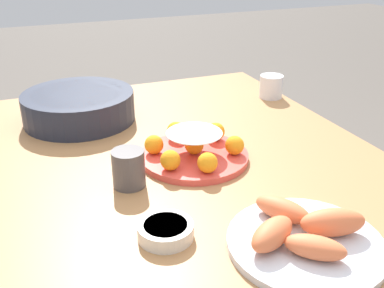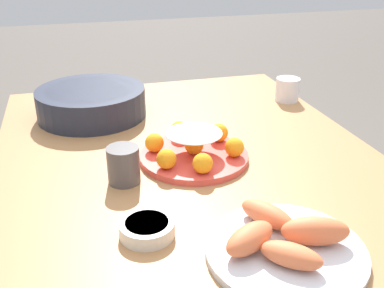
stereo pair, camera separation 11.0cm
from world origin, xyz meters
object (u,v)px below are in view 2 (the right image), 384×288
at_px(sauce_bowl, 147,228).
at_px(seafood_platter, 284,243).
at_px(cake_plate, 194,149).
at_px(cup_near, 287,90).
at_px(cup_far, 123,165).
at_px(serving_bowl, 91,101).
at_px(dining_table, 190,188).

xyz_separation_m(sauce_bowl, seafood_platter, (-0.11, -0.22, 0.01)).
height_order(cake_plate, cup_near, cake_plate).
height_order(cup_near, cup_far, cup_far).
xyz_separation_m(cake_plate, serving_bowl, (0.37, 0.22, 0.02)).
bearing_deg(sauce_bowl, cup_near, -43.89).
height_order(dining_table, cup_near, cup_near).
height_order(sauce_bowl, cup_far, cup_far).
distance_m(seafood_platter, cup_far, 0.40).
relative_size(dining_table, seafood_platter, 4.47).
distance_m(dining_table, serving_bowl, 0.44).
bearing_deg(seafood_platter, cup_far, 36.17).
distance_m(cake_plate, serving_bowl, 0.43).
xyz_separation_m(cake_plate, sauce_bowl, (-0.27, 0.17, -0.01)).
xyz_separation_m(seafood_platter, cup_near, (0.72, -0.36, 0.02)).
xyz_separation_m(serving_bowl, cup_far, (-0.43, -0.04, -0.00)).
bearing_deg(dining_table, cup_near, -52.72).
bearing_deg(cup_near, cup_far, 123.61).
distance_m(dining_table, cup_near, 0.55).
distance_m(dining_table, cup_far, 0.23).
xyz_separation_m(dining_table, cake_plate, (-0.01, -0.01, 0.12)).
relative_size(serving_bowl, cup_near, 4.20).
xyz_separation_m(sauce_bowl, cup_far, (0.21, 0.01, 0.03)).
xyz_separation_m(dining_table, serving_bowl, (0.35, 0.21, 0.14)).
distance_m(sauce_bowl, cup_near, 0.84).
bearing_deg(cup_far, cup_near, -56.39).
height_order(serving_bowl, sauce_bowl, serving_bowl).
relative_size(dining_table, cup_near, 16.26).
xyz_separation_m(dining_table, cup_near, (0.32, -0.42, 0.13)).
relative_size(seafood_platter, cup_near, 3.64).
height_order(sauce_bowl, seafood_platter, seafood_platter).
bearing_deg(cup_near, serving_bowl, 87.18).
relative_size(serving_bowl, seafood_platter, 1.16).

